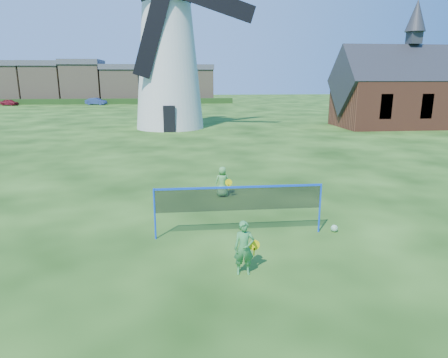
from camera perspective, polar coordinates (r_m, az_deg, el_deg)
name	(u,v)px	position (r m, az deg, el deg)	size (l,w,h in m)	color
ground	(219,229)	(12.66, -0.66, -7.18)	(220.00, 220.00, 0.00)	black
windmill	(168,55)	(38.73, -8.05, 17.21)	(15.46, 6.39, 20.06)	silver
chapel	(408,93)	(43.42, 24.99, 11.22)	(13.97, 6.77, 11.81)	brown
badminton_net	(239,199)	(11.78, 2.21, -2.96)	(5.05, 0.05, 1.55)	blue
player_girl	(244,248)	(9.66, 2.91, -9.90)	(0.68, 0.37, 1.35)	#368742
player_boy	(223,182)	(15.89, -0.21, -0.38)	(0.66, 0.43, 1.22)	#4F9C4B
play_ball	(334,228)	(12.86, 15.59, -6.86)	(0.22, 0.22, 0.22)	green
terraced_houses	(66,82)	(86.70, -21.86, 12.79)	(57.81, 8.40, 8.27)	gray
hedge	(68,102)	(80.58, -21.61, 10.32)	(62.00, 0.80, 1.00)	#193814
car_left	(10,102)	(81.17, -28.50, 9.67)	(1.31, 3.26, 1.11)	maroon
car_right	(96,101)	(77.01, -17.93, 10.59)	(1.33, 3.82, 1.26)	navy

